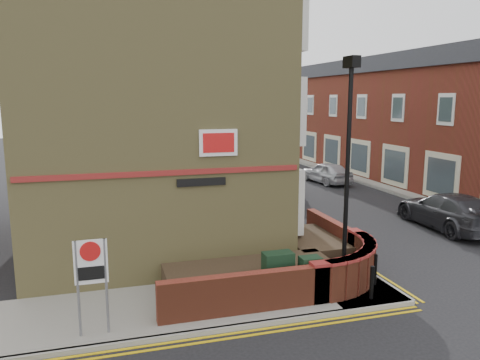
% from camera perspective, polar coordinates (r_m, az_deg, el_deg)
% --- Properties ---
extents(ground, '(120.00, 120.00, 0.00)m').
position_cam_1_polar(ground, '(12.08, 8.28, -16.48)').
color(ground, black).
rests_on(ground, ground).
extents(pavement_corner, '(13.00, 3.00, 0.12)m').
position_cam_1_polar(pavement_corner, '(12.52, -10.08, -15.23)').
color(pavement_corner, gray).
rests_on(pavement_corner, ground).
extents(pavement_main, '(2.00, 32.00, 0.12)m').
position_cam_1_polar(pavement_main, '(27.15, -1.97, -1.30)').
color(pavement_main, gray).
rests_on(pavement_main, ground).
extents(pavement_far, '(4.00, 40.00, 0.12)m').
position_cam_1_polar(pavement_far, '(29.29, 20.95, -1.13)').
color(pavement_far, gray).
rests_on(pavement_far, ground).
extents(kerb_side, '(13.00, 0.15, 0.12)m').
position_cam_1_polar(kerb_side, '(11.19, -9.16, -18.44)').
color(kerb_side, gray).
rests_on(kerb_side, ground).
extents(kerb_main_near, '(0.15, 32.00, 0.12)m').
position_cam_1_polar(kerb_main_near, '(27.41, 0.06, -1.19)').
color(kerb_main_near, gray).
rests_on(kerb_main_near, ground).
extents(kerb_main_far, '(0.15, 40.00, 0.12)m').
position_cam_1_polar(kerb_main_far, '(28.13, 17.70, -1.37)').
color(kerb_main_far, gray).
rests_on(kerb_main_far, ground).
extents(yellow_lines_side, '(13.00, 0.28, 0.01)m').
position_cam_1_polar(yellow_lines_side, '(10.99, -8.98, -19.29)').
color(yellow_lines_side, gold).
rests_on(yellow_lines_side, ground).
extents(yellow_lines_main, '(0.28, 32.00, 0.01)m').
position_cam_1_polar(yellow_lines_main, '(27.49, 0.56, -1.27)').
color(yellow_lines_main, gold).
rests_on(yellow_lines_main, ground).
extents(corner_building, '(8.95, 10.40, 13.60)m').
position_cam_1_polar(corner_building, '(17.90, -10.95, 12.57)').
color(corner_building, '#95884F').
rests_on(corner_building, ground).
extents(garden_wall, '(6.80, 6.00, 1.20)m').
position_cam_1_polar(garden_wall, '(14.18, 3.98, -12.26)').
color(garden_wall, brown).
rests_on(garden_wall, ground).
extents(lamppost, '(0.25, 0.50, 6.30)m').
position_cam_1_polar(lamppost, '(12.79, 12.94, 0.65)').
color(lamppost, black).
rests_on(lamppost, pavement_corner).
extents(utility_cabinet_large, '(0.80, 0.45, 1.20)m').
position_cam_1_polar(utility_cabinet_large, '(12.77, 4.64, -11.36)').
color(utility_cabinet_large, black).
rests_on(utility_cabinet_large, pavement_corner).
extents(utility_cabinet_small, '(0.55, 0.40, 1.10)m').
position_cam_1_polar(utility_cabinet_small, '(12.83, 8.53, -11.58)').
color(utility_cabinet_small, black).
rests_on(utility_cabinet_small, pavement_corner).
extents(bollard_near, '(0.11, 0.11, 0.90)m').
position_cam_1_polar(bollard_near, '(13.06, 15.77, -11.93)').
color(bollard_near, black).
rests_on(bollard_near, pavement_corner).
extents(bollard_far, '(0.11, 0.11, 0.90)m').
position_cam_1_polar(bollard_far, '(13.99, 16.13, -10.45)').
color(bollard_far, black).
rests_on(bollard_far, pavement_corner).
extents(zone_sign, '(0.72, 0.07, 2.20)m').
position_cam_1_polar(zone_sign, '(10.94, -17.68, -10.36)').
color(zone_sign, slate).
rests_on(zone_sign, pavement_corner).
extents(far_terrace, '(5.40, 30.40, 8.00)m').
position_cam_1_polar(far_terrace, '(32.94, 19.25, 7.12)').
color(far_terrace, brown).
rests_on(far_terrace, ground).
extents(far_terrace_cream, '(5.40, 12.40, 8.00)m').
position_cam_1_polar(far_terrace_cream, '(51.49, 5.46, 8.46)').
color(far_terrace_cream, beige).
rests_on(far_terrace_cream, ground).
extents(tree_near, '(3.64, 3.65, 6.70)m').
position_cam_1_polar(tree_near, '(24.75, -0.89, 8.44)').
color(tree_near, '#382B1E').
rests_on(tree_near, pavement_main).
extents(tree_mid, '(4.03, 4.03, 7.42)m').
position_cam_1_polar(tree_mid, '(32.52, -4.72, 9.64)').
color(tree_mid, '#382B1E').
rests_on(tree_mid, pavement_main).
extents(tree_far, '(3.81, 3.81, 7.00)m').
position_cam_1_polar(tree_far, '(40.38, -7.06, 9.25)').
color(tree_far, '#382B1E').
rests_on(tree_far, pavement_main).
extents(traffic_light_assembly, '(0.20, 0.16, 4.20)m').
position_cam_1_polar(traffic_light_assembly, '(35.58, -5.00, 5.77)').
color(traffic_light_assembly, black).
rests_on(traffic_light_assembly, pavement_main).
extents(silver_car_near, '(3.32, 4.74, 1.48)m').
position_cam_1_polar(silver_car_near, '(25.57, 4.46, -0.48)').
color(silver_car_near, '#95999C').
rests_on(silver_car_near, ground).
extents(red_car_main, '(2.72, 5.18, 1.39)m').
position_cam_1_polar(red_car_main, '(28.57, 1.28, 0.57)').
color(red_car_main, maroon).
rests_on(red_car_main, ground).
extents(grey_car_far, '(2.40, 5.30, 1.51)m').
position_cam_1_polar(grey_car_far, '(21.26, 24.04, -3.43)').
color(grey_car_far, '#2E2F34').
rests_on(grey_car_far, ground).
extents(silver_car_far, '(2.12, 4.18, 1.36)m').
position_cam_1_polar(silver_car_far, '(30.34, 10.50, 0.92)').
color(silver_car_far, silver).
rests_on(silver_car_far, ground).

